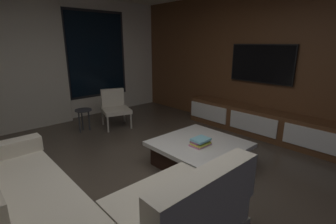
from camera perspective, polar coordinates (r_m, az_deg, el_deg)
The scene contains 10 objects.
floor at distance 3.08m, azimuth -4.86°, elevation -18.64°, with size 9.20×9.20×0.00m, color #473D33.
back_wall_with_window at distance 5.85m, azimuth -28.38°, elevation 10.14°, with size 6.60×0.30×2.70m.
media_wall at distance 5.03m, azimuth 23.94°, elevation 10.10°, with size 0.12×7.80×2.70m.
sectional_couch at distance 2.47m, azimuth -22.31°, elevation -21.48°, with size 1.98×2.50×0.82m.
coffee_table at distance 3.64m, azimuth 7.21°, elevation -9.51°, with size 1.16×1.16×0.36m.
book_stack_on_coffee_table at distance 3.46m, azimuth 7.52°, elevation -6.87°, with size 0.29×0.20×0.10m.
accent_chair_near_window at distance 5.33m, azimuth -12.23°, elevation 1.36°, with size 0.68×0.69×0.78m.
side_stool at distance 5.16m, azimuth -19.03°, elevation -0.34°, with size 0.32×0.32×0.46m.
media_console at distance 5.00m, azimuth 20.63°, elevation -2.47°, with size 0.46×3.10×0.52m.
mounted_tv at distance 5.04m, azimuth 20.81°, elevation 10.44°, with size 0.05×1.24×0.72m.
Camera 1 is at (-1.52, -2.03, 1.75)m, focal length 26.29 mm.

